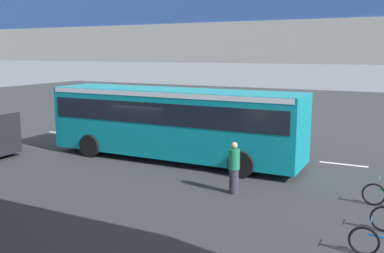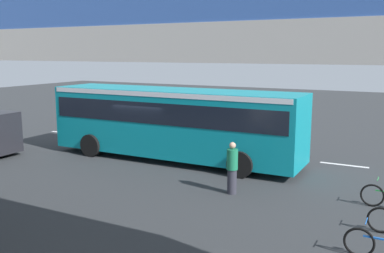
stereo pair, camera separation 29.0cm
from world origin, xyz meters
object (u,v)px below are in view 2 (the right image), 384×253
Objects in this scene: city_bus at (173,118)px; traffic_sign at (140,103)px; bicycle_blue at (383,246)px; pedestrian at (232,168)px.

city_bus reaches higher than traffic_sign.
bicycle_blue is 5.73m from pedestrian.
bicycle_blue is at bearing 143.37° from traffic_sign.
city_bus is 4.12× the size of traffic_sign.
city_bus reaches higher than bicycle_blue.
pedestrian is at bearing 140.14° from traffic_sign.
city_bus is at bearing -33.62° from bicycle_blue.
pedestrian is at bearing 142.58° from city_bus.
bicycle_blue is at bearing 146.38° from city_bus.
pedestrian is 11.52m from traffic_sign.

